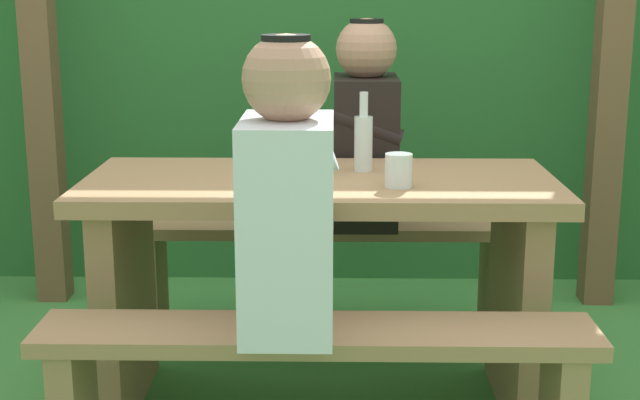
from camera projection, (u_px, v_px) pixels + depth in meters
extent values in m
cube|color=#29672E|center=(326.00, 41.00, 4.24)|extent=(6.40, 0.77, 2.07)
cube|color=brown|center=(40.00, 68.00, 3.62)|extent=(0.12, 0.12, 1.93)
cube|color=brown|center=(611.00, 69.00, 3.59)|extent=(0.12, 0.12, 1.93)
cube|color=#9E7A51|center=(320.00, 186.00, 2.71)|extent=(1.40, 0.64, 0.05)
cube|color=#9E7A51|center=(125.00, 301.00, 2.80)|extent=(0.08, 0.54, 0.68)
cube|color=#9E7A51|center=(516.00, 303.00, 2.78)|extent=(0.08, 0.54, 0.68)
cube|color=#9E7A51|center=(317.00, 335.00, 2.27)|extent=(1.40, 0.24, 0.04)
cube|color=#9E7A51|center=(322.00, 227.00, 3.27)|extent=(1.40, 0.24, 0.04)
cube|color=#9E7A51|center=(153.00, 287.00, 3.34)|extent=(0.07, 0.22, 0.42)
cube|color=#9E7A51|center=(492.00, 288.00, 3.32)|extent=(0.07, 0.22, 0.42)
cube|color=silver|center=(288.00, 226.00, 2.20)|extent=(0.22, 0.34, 0.52)
sphere|color=tan|center=(286.00, 79.00, 2.12)|extent=(0.21, 0.21, 0.21)
cylinder|color=black|center=(286.00, 40.00, 2.10)|extent=(0.12, 0.12, 0.02)
cylinder|color=silver|center=(290.00, 172.00, 2.32)|extent=(0.25, 0.07, 0.15)
cube|color=black|center=(365.00, 151.00, 3.21)|extent=(0.22, 0.34, 0.52)
sphere|color=tan|center=(366.00, 49.00, 3.13)|extent=(0.21, 0.21, 0.21)
cylinder|color=black|center=(367.00, 23.00, 3.11)|extent=(0.12, 0.12, 0.02)
cylinder|color=black|center=(367.00, 127.00, 3.05)|extent=(0.25, 0.07, 0.15)
cylinder|color=silver|center=(399.00, 170.00, 2.57)|extent=(0.08, 0.08, 0.10)
cylinder|color=silver|center=(309.00, 145.00, 2.78)|extent=(0.06, 0.06, 0.16)
cylinder|color=silver|center=(308.00, 109.00, 2.76)|extent=(0.03, 0.03, 0.06)
cylinder|color=silver|center=(363.00, 144.00, 2.79)|extent=(0.06, 0.06, 0.17)
cylinder|color=silver|center=(364.00, 104.00, 2.76)|extent=(0.03, 0.03, 0.08)
cylinder|color=silver|center=(281.00, 152.00, 2.66)|extent=(0.06, 0.06, 0.16)
cylinder|color=silver|center=(280.00, 115.00, 2.63)|extent=(0.03, 0.03, 0.05)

